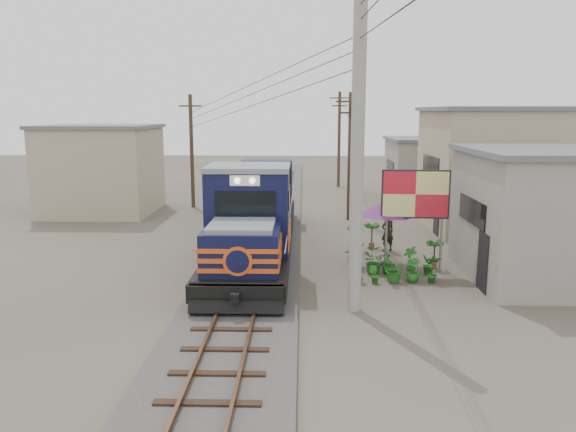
{
  "coord_description": "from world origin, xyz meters",
  "views": [
    {
      "loc": [
        1.9,
        -16.9,
        5.99
      ],
      "look_at": [
        1.38,
        3.33,
        2.2
      ],
      "focal_mm": 35.0,
      "sensor_mm": 36.0,
      "label": 1
    }
  ],
  "objects_px": {
    "market_umbrella": "(387,208)",
    "vendor": "(388,232)",
    "billboard": "(415,197)",
    "locomotive": "(257,213)"
  },
  "relations": [
    {
      "from": "market_umbrella",
      "to": "locomotive",
      "type": "bearing_deg",
      "value": 161.22
    },
    {
      "from": "billboard",
      "to": "vendor",
      "type": "xyz_separation_m",
      "value": [
        -0.5,
        3.08,
        -2.02
      ]
    },
    {
      "from": "billboard",
      "to": "market_umbrella",
      "type": "distance_m",
      "value": 1.4
    },
    {
      "from": "locomotive",
      "to": "billboard",
      "type": "bearing_deg",
      "value": -23.54
    },
    {
      "from": "billboard",
      "to": "locomotive",
      "type": "bearing_deg",
      "value": 160.29
    },
    {
      "from": "vendor",
      "to": "market_umbrella",
      "type": "bearing_deg",
      "value": 55.1
    },
    {
      "from": "market_umbrella",
      "to": "vendor",
      "type": "xyz_separation_m",
      "value": [
        0.4,
        2.19,
        -1.43
      ]
    },
    {
      "from": "billboard",
      "to": "market_umbrella",
      "type": "height_order",
      "value": "billboard"
    },
    {
      "from": "billboard",
      "to": "vendor",
      "type": "relative_size",
      "value": 2.31
    },
    {
      "from": "locomotive",
      "to": "vendor",
      "type": "relative_size",
      "value": 9.57
    }
  ]
}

